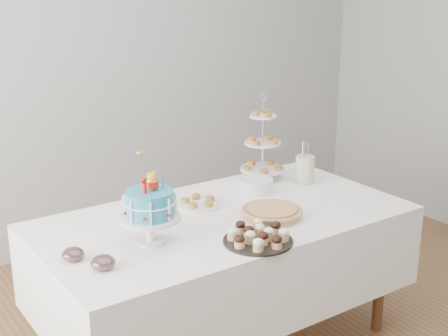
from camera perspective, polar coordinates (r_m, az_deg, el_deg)
walls at (r=2.83m, az=3.43°, el=4.75°), size 5.04×4.04×2.70m
table at (r=3.33m, az=-0.04°, el=-8.00°), size 1.92×1.02×0.77m
birthday_cake at (r=2.89m, az=-6.76°, el=-4.65°), size 0.29×0.29×0.44m
cupcake_tray at (r=2.91m, az=3.13°, el=-6.13°), size 0.33×0.33×0.07m
pie at (r=3.21m, az=4.39°, el=-4.02°), size 0.32×0.32×0.05m
tiered_stand at (r=3.76m, az=3.56°, el=2.26°), size 0.27×0.27×0.53m
plate_stack at (r=3.57m, az=2.93°, el=-1.59°), size 0.20×0.20×0.08m
pastry_plate at (r=3.37m, az=-2.32°, el=-3.16°), size 0.25×0.25×0.04m
jam_bowl_a at (r=2.82m, az=-13.63°, el=-7.69°), size 0.10×0.10×0.06m
jam_bowl_b at (r=2.71m, az=-11.00°, el=-8.49°), size 0.11×0.11×0.06m
utensil_pitcher at (r=3.73m, az=7.42°, el=-0.05°), size 0.12×0.11×0.25m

